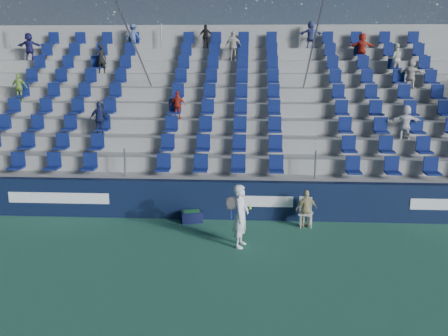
% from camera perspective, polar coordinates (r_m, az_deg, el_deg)
% --- Properties ---
extents(ground, '(70.00, 70.00, 0.00)m').
position_cam_1_polar(ground, '(12.75, -1.65, -10.37)').
color(ground, '#2C674E').
rests_on(ground, ground).
extents(sponsor_wall, '(24.00, 0.32, 1.20)m').
position_cam_1_polar(sponsor_wall, '(15.49, -0.66, -3.65)').
color(sponsor_wall, '#0D1732').
rests_on(sponsor_wall, ground).
extents(grandstand, '(24.00, 8.17, 6.63)m').
position_cam_1_polar(grandstand, '(20.12, 0.34, 4.79)').
color(grandstand, gray).
rests_on(grandstand, ground).
extents(tennis_player, '(0.69, 0.69, 1.70)m').
position_cam_1_polar(tennis_player, '(13.24, 1.93, -5.49)').
color(tennis_player, white).
rests_on(tennis_player, ground).
extents(line_judge_chair, '(0.46, 0.48, 0.87)m').
position_cam_1_polar(line_judge_chair, '(15.09, 9.32, -4.72)').
color(line_judge_chair, white).
rests_on(line_judge_chair, ground).
extents(line_judge, '(0.72, 0.46, 1.14)m').
position_cam_1_polar(line_judge, '(14.93, 9.38, -4.62)').
color(line_judge, tan).
rests_on(line_judge, ground).
extents(ball_bin, '(0.71, 0.56, 0.35)m').
position_cam_1_polar(ball_bin, '(15.31, -3.73, -5.50)').
color(ball_bin, '#0E1235').
rests_on(ball_bin, ground).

